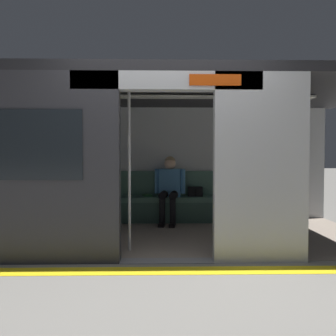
% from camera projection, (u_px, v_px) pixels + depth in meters
% --- Properties ---
extents(ground_plane, '(60.00, 60.00, 0.00)m').
position_uv_depth(ground_plane, '(167.00, 262.00, 3.64)').
color(ground_plane, gray).
extents(platform_edge_strip, '(8.00, 0.24, 0.01)m').
position_uv_depth(platform_edge_strip, '(167.00, 271.00, 3.34)').
color(platform_edge_strip, yellow).
rests_on(platform_edge_strip, ground_plane).
extents(train_car, '(6.40, 2.74, 2.22)m').
position_uv_depth(train_car, '(161.00, 136.00, 4.80)').
color(train_car, '#ADAFB5').
rests_on(train_car, ground_plane).
extents(bench_seat, '(2.50, 0.44, 0.46)m').
position_uv_depth(bench_seat, '(165.00, 203.00, 5.86)').
color(bench_seat, '#4C7566').
rests_on(bench_seat, ground_plane).
extents(person_seated, '(0.55, 0.71, 1.19)m').
position_uv_depth(person_seated, '(169.00, 185.00, 5.80)').
color(person_seated, '#4C8CC6').
rests_on(person_seated, ground_plane).
extents(handbag, '(0.26, 0.15, 0.17)m').
position_uv_depth(handbag, '(195.00, 192.00, 5.92)').
color(handbag, black).
rests_on(handbag, bench_seat).
extents(book, '(0.20, 0.25, 0.03)m').
position_uv_depth(book, '(147.00, 195.00, 5.94)').
color(book, '#33723F').
rests_on(book, bench_seat).
extents(grab_pole_door, '(0.04, 0.04, 2.08)m').
position_uv_depth(grab_pole_door, '(129.00, 168.00, 4.03)').
color(grab_pole_door, silver).
rests_on(grab_pole_door, ground_plane).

